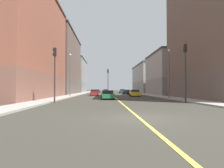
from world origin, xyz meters
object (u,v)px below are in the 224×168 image
(street_lamp_right_near, at_px, (70,71))
(building_left_near, at_px, (220,20))
(street_lamp_left_near, at_px, (169,68))
(building_right_corner, at_px, (20,43))
(traffic_light_median_far, at_px, (108,78))
(traffic_light_right_near, at_px, (55,67))
(car_maroon, at_px, (97,91))
(traffic_light_left_near, at_px, (185,65))
(car_green, at_px, (108,95))
(building_left_far, at_px, (150,79))
(car_teal, at_px, (122,91))
(building_right_midblock, at_px, (59,64))
(car_red, at_px, (94,92))
(car_blue, at_px, (106,91))
(car_black, at_px, (126,92))
(car_yellow, at_px, (135,93))
(building_right_distant, at_px, (73,76))
(building_left_mid, at_px, (171,74))

(street_lamp_right_near, bearing_deg, building_left_near, -21.50)
(street_lamp_left_near, bearing_deg, building_right_corner, 178.02)
(traffic_light_median_far, bearing_deg, traffic_light_right_near, -102.91)
(traffic_light_median_far, distance_m, car_maroon, 28.02)
(traffic_light_left_near, bearing_deg, car_green, 139.72)
(building_left_far, xyz_separation_m, car_teal, (-10.53, -4.45, -4.50))
(car_teal, bearing_deg, building_right_midblock, -151.54)
(traffic_light_right_near, bearing_deg, traffic_light_median_far, 77.09)
(building_right_midblock, height_order, car_red, building_right_midblock)
(street_lamp_right_near, xyz_separation_m, car_blue, (6.91, 39.26, -4.23))
(traffic_light_left_near, relative_size, street_lamp_left_near, 0.87)
(car_black, bearing_deg, car_maroon, 110.47)
(building_left_near, xyz_separation_m, car_yellow, (-10.60, 11.86, -10.83))
(building_left_far, relative_size, building_right_distant, 1.09)
(car_blue, bearing_deg, building_right_distant, 150.31)
(street_lamp_left_near, bearing_deg, car_black, 99.79)
(car_red, bearing_deg, traffic_light_left_near, -65.25)
(building_right_corner, distance_m, car_black, 30.48)
(building_right_midblock, height_order, street_lamp_right_near, building_right_midblock)
(car_blue, xyz_separation_m, car_green, (-0.07, -47.44, -0.03))
(building_right_midblock, bearing_deg, traffic_light_median_far, -30.55)
(building_left_near, distance_m, building_right_distant, 63.74)
(car_teal, height_order, car_yellow, car_teal)
(traffic_light_right_near, bearing_deg, car_yellow, 57.59)
(building_left_mid, height_order, traffic_light_right_near, building_left_mid)
(building_right_corner, relative_size, car_blue, 5.68)
(building_right_midblock, height_order, traffic_light_left_near, building_right_midblock)
(building_left_far, xyz_separation_m, traffic_light_right_near, (-22.12, -50.65, -1.29))
(car_red, relative_size, car_blue, 1.04)
(building_left_mid, height_order, building_left_far, building_left_mid)
(street_lamp_right_near, bearing_deg, car_maroon, 84.72)
(street_lamp_right_near, xyz_separation_m, car_green, (6.83, -8.18, -4.25))
(building_right_distant, bearing_deg, car_maroon, -35.45)
(car_teal, distance_m, car_blue, 10.18)
(building_left_far, xyz_separation_m, street_lamp_left_near, (-6.74, -42.10, -0.49))
(traffic_light_left_near, relative_size, car_maroon, 1.47)
(traffic_light_left_near, height_order, traffic_light_right_near, traffic_light_left_near)
(car_blue, xyz_separation_m, car_black, (5.45, -22.92, -0.03))
(building_left_far, height_order, building_right_distant, building_right_distant)
(street_lamp_left_near, height_order, car_teal, street_lamp_left_near)
(building_left_mid, distance_m, traffic_light_median_far, 15.87)
(car_black, bearing_deg, building_right_midblock, 168.18)
(building_left_mid, height_order, car_red, building_left_mid)
(car_blue, height_order, car_green, car_blue)
(car_maroon, height_order, car_teal, car_teal)
(building_left_mid, relative_size, car_teal, 4.23)
(building_left_near, bearing_deg, building_left_mid, 90.00)
(building_left_far, relative_size, building_right_corner, 1.01)
(traffic_light_median_far, height_order, street_lamp_left_near, street_lamp_left_near)
(building_left_mid, xyz_separation_m, car_black, (-10.74, 4.51, -4.61))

